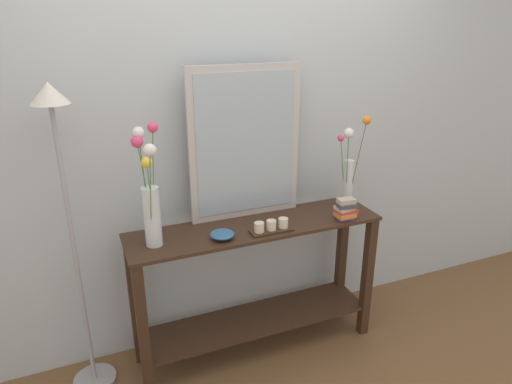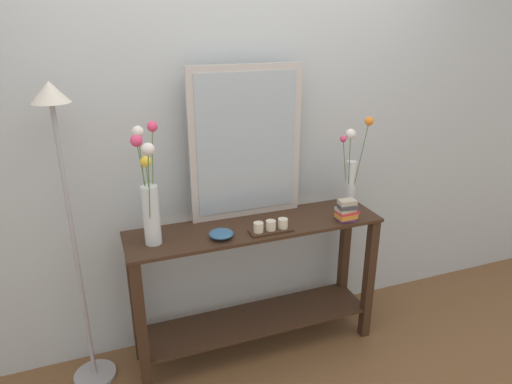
{
  "view_description": "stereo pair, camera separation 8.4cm",
  "coord_description": "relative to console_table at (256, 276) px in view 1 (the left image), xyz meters",
  "views": [
    {
      "loc": [
        -0.92,
        -2.2,
        1.97
      ],
      "look_at": [
        0.0,
        0.0,
        1.06
      ],
      "focal_mm": 31.79,
      "sensor_mm": 36.0,
      "label": 1
    },
    {
      "loc": [
        -0.84,
        -2.23,
        1.97
      ],
      "look_at": [
        0.0,
        0.0,
        1.06
      ],
      "focal_mm": 31.79,
      "sensor_mm": 36.0,
      "label": 2
    }
  ],
  "objects": [
    {
      "name": "decorative_bowl",
      "position": [
        -0.24,
        -0.09,
        0.37
      ],
      "size": [
        0.13,
        0.13,
        0.04
      ],
      "color": "#2D5B84",
      "rests_on": "console_table"
    },
    {
      "name": "floor_lamp",
      "position": [
        -0.99,
        0.08,
        0.64
      ],
      "size": [
        0.24,
        0.24,
        1.71
      ],
      "color": "#9E9EA3",
      "rests_on": "ground"
    },
    {
      "name": "vase_right",
      "position": [
        0.64,
        0.04,
        0.59
      ],
      "size": [
        0.16,
        0.19,
        0.59
      ],
      "color": "silver",
      "rests_on": "console_table"
    },
    {
      "name": "mirror_leaning",
      "position": [
        -0.0,
        0.16,
        0.79
      ],
      "size": [
        0.67,
        0.03,
        0.89
      ],
      "color": "#B7B2AD",
      "rests_on": "console_table"
    },
    {
      "name": "book_stack",
      "position": [
        0.52,
        -0.13,
        0.4
      ],
      "size": [
        0.13,
        0.1,
        0.13
      ],
      "color": "#663884",
      "rests_on": "console_table"
    },
    {
      "name": "wall_back",
      "position": [
        0.0,
        0.31,
        0.84
      ],
      "size": [
        6.4,
        0.08,
        2.7
      ],
      "primitive_type": "cube",
      "color": "#B2BCC1",
      "rests_on": "ground"
    },
    {
      "name": "ground_plane",
      "position": [
        0.0,
        0.0,
        -0.52
      ],
      "size": [
        7.0,
        6.0,
        0.02
      ],
      "primitive_type": "cube",
      "color": "brown"
    },
    {
      "name": "console_table",
      "position": [
        0.0,
        0.0,
        0.0
      ],
      "size": [
        1.5,
        0.38,
        0.86
      ],
      "color": "#382316",
      "rests_on": "ground"
    },
    {
      "name": "tall_vase_left",
      "position": [
        -0.59,
        -0.02,
        0.61
      ],
      "size": [
        0.15,
        0.25,
        0.64
      ],
      "color": "silver",
      "rests_on": "console_table"
    },
    {
      "name": "candle_tray",
      "position": [
        0.05,
        -0.11,
        0.37
      ],
      "size": [
        0.24,
        0.09,
        0.07
      ],
      "color": "#382316",
      "rests_on": "console_table"
    }
  ]
}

